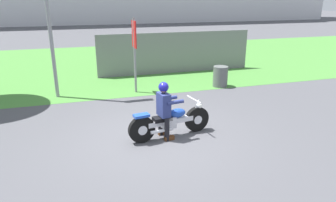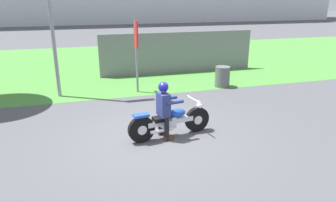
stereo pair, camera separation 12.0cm
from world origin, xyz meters
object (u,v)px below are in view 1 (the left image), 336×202
rider_lead (164,106)px  sign_banner (134,44)px  motorcycle_lead (171,121)px  trash_can (220,76)px

rider_lead → sign_banner: sign_banner is taller
sign_banner → motorcycle_lead: bearing=-89.1°
rider_lead → sign_banner: 4.05m
trash_can → sign_banner: 3.50m
motorcycle_lead → sign_banner: sign_banner is taller
motorcycle_lead → trash_can: size_ratio=2.73×
rider_lead → trash_can: bearing=39.6°
motorcycle_lead → sign_banner: 4.14m
trash_can → motorcycle_lead: bearing=-130.4°
trash_can → sign_banner: size_ratio=0.30×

